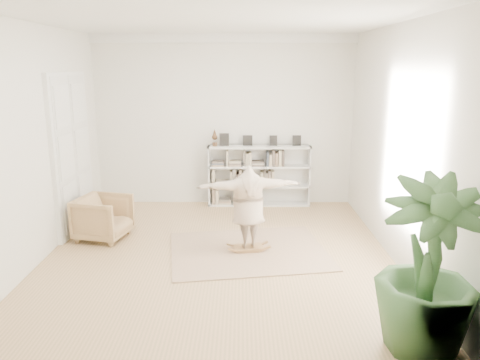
% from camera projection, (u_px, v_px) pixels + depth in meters
% --- Properties ---
extents(floor, '(6.00, 6.00, 0.00)m').
position_uv_depth(floor, '(219.00, 255.00, 7.53)').
color(floor, '#A18353').
rests_on(floor, ground).
extents(room_shell, '(6.00, 6.00, 6.00)m').
position_uv_depth(room_shell, '(224.00, 38.00, 9.55)').
color(room_shell, silver).
rests_on(room_shell, floor).
extents(doors, '(0.09, 1.78, 2.92)m').
position_uv_depth(doors, '(72.00, 154.00, 8.47)').
color(doors, white).
rests_on(doors, floor).
extents(bookshelf, '(2.20, 0.35, 1.64)m').
position_uv_depth(bookshelf, '(259.00, 176.00, 10.11)').
color(bookshelf, silver).
rests_on(bookshelf, floor).
extents(armchair, '(1.01, 0.99, 0.76)m').
position_uv_depth(armchair, '(103.00, 218.00, 8.17)').
color(armchair, tan).
rests_on(armchair, floor).
extents(rug, '(2.78, 2.36, 0.02)m').
position_uv_depth(rug, '(248.00, 251.00, 7.68)').
color(rug, tan).
rests_on(rug, floor).
extents(rocker_board, '(0.52, 0.36, 0.10)m').
position_uv_depth(rocker_board, '(248.00, 247.00, 7.67)').
color(rocker_board, brown).
rests_on(rocker_board, rug).
extents(person, '(1.71, 0.71, 1.35)m').
position_uv_depth(person, '(249.00, 205.00, 7.49)').
color(person, tan).
rests_on(person, rocker_board).
extents(houseplant, '(1.23, 1.23, 1.90)m').
position_uv_depth(houseplant, '(428.00, 267.00, 4.82)').
color(houseplant, '#33582C').
rests_on(houseplant, floor).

